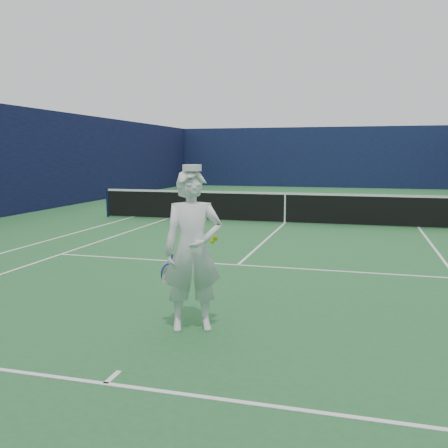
% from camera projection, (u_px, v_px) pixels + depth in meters
% --- Properties ---
extents(ground, '(80.00, 80.00, 0.00)m').
position_uv_depth(ground, '(285.00, 223.00, 16.27)').
color(ground, '#256130').
rests_on(ground, ground).
extents(court_markings, '(11.03, 23.83, 0.01)m').
position_uv_depth(court_markings, '(285.00, 223.00, 16.27)').
color(court_markings, white).
rests_on(court_markings, ground).
extents(windscreen_fence, '(20.12, 36.12, 4.00)m').
position_uv_depth(windscreen_fence, '(286.00, 162.00, 15.99)').
color(windscreen_fence, '#0E1636').
rests_on(windscreen_fence, ground).
extents(tennis_net, '(12.88, 0.09, 1.07)m').
position_uv_depth(tennis_net, '(285.00, 206.00, 16.19)').
color(tennis_net, '#141E4C').
rests_on(tennis_net, ground).
extents(tennis_player, '(0.93, 0.75, 2.12)m').
position_uv_depth(tennis_player, '(193.00, 250.00, 6.34)').
color(tennis_player, white).
rests_on(tennis_player, ground).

